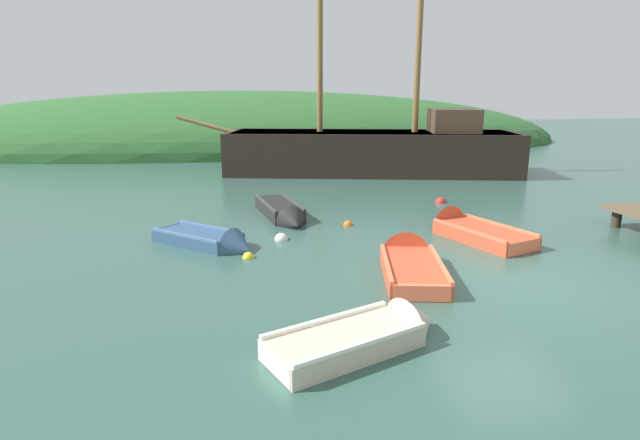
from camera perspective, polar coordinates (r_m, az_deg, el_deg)
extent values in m
plane|color=#33564C|center=(11.66, 20.48, -6.46)|extent=(120.00, 120.00, 0.00)
cylinder|color=#3A2D21|center=(17.61, 30.32, -0.61)|extent=(0.28, 0.28, 1.25)
ellipsoid|color=#2D602D|center=(39.95, -8.57, 8.39)|extent=(51.27, 19.97, 8.12)
cube|color=black|center=(25.54, 5.73, 6.68)|extent=(14.64, 7.23, 2.85)
cube|color=#997A51|center=(25.40, 5.80, 9.76)|extent=(14.02, 6.79, 0.10)
cylinder|color=olive|center=(26.33, -12.74, 10.41)|extent=(2.91, 0.91, 0.97)
cylinder|color=olive|center=(25.46, -0.01, 19.95)|extent=(0.28, 0.28, 8.87)
cylinder|color=olive|center=(25.59, 11.04, 18.68)|extent=(0.30, 0.30, 7.99)
cube|color=#4C3828|center=(25.84, 14.78, 10.78)|extent=(2.80, 3.20, 1.10)
cube|color=black|center=(16.75, -4.65, 1.06)|extent=(1.40, 2.95, 0.52)
cone|color=black|center=(15.09, -2.93, -0.38)|extent=(1.03, 0.83, 0.94)
cube|color=#3B3B3B|center=(18.03, -5.76, 2.23)|extent=(0.90, 0.25, 0.36)
cube|color=#3B3B3B|center=(16.24, -4.21, 1.36)|extent=(0.93, 0.31, 0.05)
cube|color=#3B3B3B|center=(17.18, -5.08, 2.05)|extent=(0.93, 0.31, 0.05)
cube|color=#3B3B3B|center=(16.58, -6.18, 1.90)|extent=(0.49, 2.76, 0.07)
cube|color=#3B3B3B|center=(16.80, -3.17, 2.13)|extent=(0.49, 2.76, 0.07)
cube|color=beige|center=(8.09, 2.73, -14.01)|extent=(2.66, 1.88, 0.46)
cone|color=beige|center=(8.97, 10.93, -11.30)|extent=(0.95, 1.16, 1.00)
cube|color=white|center=(7.53, -4.86, -15.78)|extent=(0.46, 0.93, 0.32)
cube|color=white|center=(8.25, 5.23, -12.19)|extent=(0.52, 0.97, 0.05)
cube|color=white|center=(7.81, 0.10, -13.73)|extent=(0.52, 0.97, 0.05)
cube|color=white|center=(7.63, 4.92, -13.73)|extent=(2.25, 0.95, 0.07)
cube|color=white|center=(8.34, 0.79, -11.12)|extent=(2.25, 0.95, 0.07)
cube|color=#335175|center=(13.93, -13.59, -2.21)|extent=(2.48, 2.42, 0.43)
cone|color=#335175|center=(12.92, -8.87, -3.27)|extent=(1.14, 1.16, 1.00)
cube|color=#4F75A1|center=(14.74, -16.75, -1.26)|extent=(0.74, 0.78, 0.30)
cube|color=#4F75A1|center=(13.59, -12.38, -1.87)|extent=(0.80, 0.83, 0.05)
cube|color=#4F75A1|center=(14.18, -14.82, -1.35)|extent=(0.80, 0.83, 0.05)
cube|color=#4F75A1|center=(13.54, -15.12, -1.70)|extent=(1.78, 1.67, 0.07)
cube|color=#4F75A1|center=(14.19, -12.24, -0.81)|extent=(1.78, 1.67, 0.07)
cube|color=#C64C2D|center=(14.43, 17.94, -1.84)|extent=(2.03, 2.94, 0.48)
cone|color=#C64C2D|center=(15.57, 13.52, -0.38)|extent=(1.36, 1.01, 1.21)
cube|color=#FF6E48|center=(13.60, 21.87, -2.83)|extent=(1.13, 0.47, 0.33)
cube|color=#FF6E48|center=(14.69, 16.68, -0.74)|extent=(1.17, 0.53, 0.05)
cube|color=#FF6E48|center=(14.08, 19.37, -1.59)|extent=(1.17, 0.53, 0.05)
cube|color=#FF6E48|center=(14.79, 19.62, -0.52)|extent=(0.88, 2.52, 0.07)
cube|color=#FF6E48|center=(13.94, 16.32, -1.12)|extent=(0.88, 2.52, 0.07)
cube|color=#C64C2D|center=(11.21, 10.41, -5.99)|extent=(1.78, 2.77, 0.46)
cone|color=#C64C2D|center=(12.71, 9.43, -3.51)|extent=(1.28, 0.90, 1.17)
cube|color=#FF6E48|center=(10.05, 11.38, -8.03)|extent=(1.10, 0.37, 0.32)
cube|color=#FF6E48|center=(11.57, 10.15, -4.45)|extent=(1.14, 0.43, 0.05)
cube|color=#FF6E48|center=(10.73, 10.77, -5.97)|extent=(1.14, 0.43, 0.05)
cube|color=#FF6E48|center=(11.22, 13.38, -4.73)|extent=(0.65, 2.46, 0.07)
cube|color=#FF6E48|center=(11.05, 7.51, -4.74)|extent=(0.65, 2.46, 0.07)
sphere|color=white|center=(13.94, -4.39, -2.23)|extent=(0.37, 0.37, 0.37)
sphere|color=orange|center=(15.43, 3.16, -0.59)|extent=(0.29, 0.29, 0.29)
sphere|color=red|center=(19.13, 13.44, 1.94)|extent=(0.40, 0.40, 0.40)
sphere|color=yellow|center=(12.53, -8.08, -4.24)|extent=(0.29, 0.29, 0.29)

